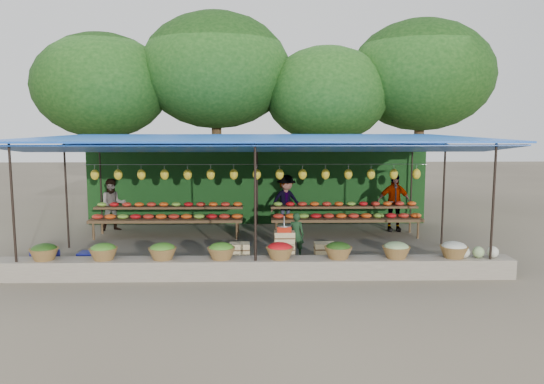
{
  "coord_description": "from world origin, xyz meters",
  "views": [
    {
      "loc": [
        0.11,
        -13.36,
        3.16
      ],
      "look_at": [
        0.4,
        0.2,
        1.4
      ],
      "focal_mm": 35.0,
      "sensor_mm": 36.0,
      "label": 1
    }
  ],
  "objects_px": {
    "vendor_seated": "(296,235)",
    "blue_crate_back": "(45,258)",
    "blue_crate_front": "(91,259)",
    "weighing_scale": "(284,228)",
    "crate_counter": "(283,252)"
  },
  "relations": [
    {
      "from": "vendor_seated",
      "to": "crate_counter",
      "type": "bearing_deg",
      "value": 77.2
    },
    {
      "from": "weighing_scale",
      "to": "vendor_seated",
      "type": "xyz_separation_m",
      "value": [
        0.32,
        0.8,
        -0.32
      ]
    },
    {
      "from": "blue_crate_front",
      "to": "weighing_scale",
      "type": "bearing_deg",
      "value": 1.63
    },
    {
      "from": "crate_counter",
      "to": "weighing_scale",
      "type": "bearing_deg",
      "value": 0.0
    },
    {
      "from": "vendor_seated",
      "to": "blue_crate_back",
      "type": "distance_m",
      "value": 5.75
    },
    {
      "from": "crate_counter",
      "to": "vendor_seated",
      "type": "bearing_deg",
      "value": 66.85
    },
    {
      "from": "blue_crate_front",
      "to": "blue_crate_back",
      "type": "xyz_separation_m",
      "value": [
        -1.07,
        0.13,
        0.0
      ]
    },
    {
      "from": "blue_crate_front",
      "to": "crate_counter",
      "type": "bearing_deg",
      "value": 1.62
    },
    {
      "from": "weighing_scale",
      "to": "vendor_seated",
      "type": "relative_size",
      "value": 0.33
    },
    {
      "from": "vendor_seated",
      "to": "blue_crate_back",
      "type": "relative_size",
      "value": 2.04
    },
    {
      "from": "weighing_scale",
      "to": "blue_crate_back",
      "type": "relative_size",
      "value": 0.67
    },
    {
      "from": "blue_crate_front",
      "to": "blue_crate_back",
      "type": "relative_size",
      "value": 0.99
    },
    {
      "from": "weighing_scale",
      "to": "blue_crate_front",
      "type": "height_order",
      "value": "weighing_scale"
    },
    {
      "from": "blue_crate_front",
      "to": "blue_crate_back",
      "type": "distance_m",
      "value": 1.08
    },
    {
      "from": "crate_counter",
      "to": "weighing_scale",
      "type": "height_order",
      "value": "weighing_scale"
    }
  ]
}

